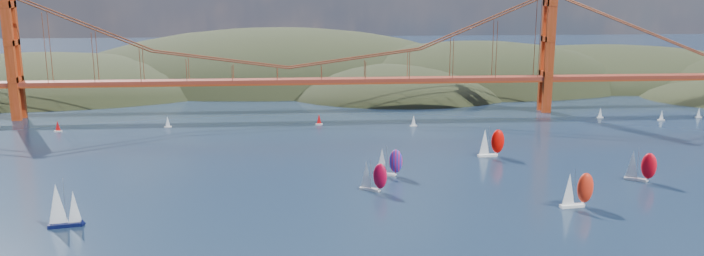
% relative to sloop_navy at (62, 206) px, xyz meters
% --- Properties ---
extents(headlands, '(725.00, 225.00, 96.00)m').
position_rel_sloop_navy_xyz_m(headlands, '(100.38, 238.41, -18.10)').
color(headlands, black).
rests_on(headlands, ground).
extents(bridge, '(552.00, 12.00, 55.00)m').
position_rel_sloop_navy_xyz_m(bridge, '(53.68, 140.13, 26.59)').
color(bridge, maroon).
rests_on(bridge, ground).
extents(sloop_navy, '(8.55, 5.36, 12.79)m').
position_rel_sloop_navy_xyz_m(sloop_navy, '(0.00, 0.00, 0.00)').
color(sloop_navy, black).
rests_on(sloop_navy, ground).
extents(racer_0, '(8.71, 6.64, 9.85)m').
position_rel_sloop_navy_xyz_m(racer_0, '(81.69, 23.89, -0.99)').
color(racer_0, silver).
rests_on(racer_0, ground).
extents(racer_1, '(9.71, 4.65, 10.94)m').
position_rel_sloop_navy_xyz_m(racer_1, '(136.14, 5.00, -0.48)').
color(racer_1, white).
rests_on(racer_1, ground).
extents(racer_2, '(9.23, 7.33, 10.51)m').
position_rel_sloop_navy_xyz_m(racer_2, '(165.61, 27.58, -0.68)').
color(racer_2, silver).
rests_on(racer_2, ground).
extents(racer_3, '(9.70, 4.52, 10.95)m').
position_rel_sloop_navy_xyz_m(racer_3, '(127.48, 60.38, -0.47)').
color(racer_3, white).
rests_on(racer_3, ground).
extents(racer_rwb, '(8.77, 4.76, 9.84)m').
position_rel_sloop_navy_xyz_m(racer_rwb, '(88.38, 39.44, -1.00)').
color(racer_rwb, silver).
rests_on(racer_rwb, ground).
extents(distant_boat_2, '(3.00, 2.00, 4.70)m').
position_rel_sloop_navy_xyz_m(distant_boat_2, '(-38.75, 112.54, -3.24)').
color(distant_boat_2, silver).
rests_on(distant_boat_2, ground).
extents(distant_boat_3, '(3.00, 2.00, 4.70)m').
position_rel_sloop_navy_xyz_m(distant_boat_3, '(4.67, 117.53, -3.24)').
color(distant_boat_3, silver).
rests_on(distant_boat_3, ground).
extents(distant_boat_4, '(3.00, 2.00, 4.70)m').
position_rel_sloop_navy_xyz_m(distant_boat_4, '(195.20, 122.84, -3.24)').
color(distant_boat_4, silver).
rests_on(distant_boat_4, ground).
extents(distant_boat_5, '(3.00, 2.00, 4.70)m').
position_rel_sloop_navy_xyz_m(distant_boat_5, '(219.77, 115.16, -3.24)').
color(distant_boat_5, silver).
rests_on(distant_boat_5, ground).
extents(distant_boat_6, '(3.00, 2.00, 4.70)m').
position_rel_sloop_navy_xyz_m(distant_boat_6, '(239.67, 119.76, -3.24)').
color(distant_boat_6, silver).
rests_on(distant_boat_6, ground).
extents(distant_boat_8, '(3.00, 2.00, 4.70)m').
position_rel_sloop_navy_xyz_m(distant_boat_8, '(108.50, 111.82, -3.24)').
color(distant_boat_8, silver).
rests_on(distant_boat_8, ground).
extents(distant_boat_9, '(3.00, 2.00, 4.70)m').
position_rel_sloop_navy_xyz_m(distant_boat_9, '(68.53, 118.08, -3.24)').
color(distant_boat_9, silver).
rests_on(distant_boat_9, ground).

